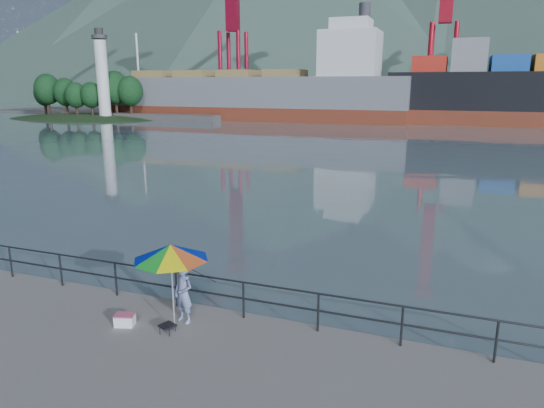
{
  "coord_description": "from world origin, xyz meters",
  "views": [
    {
      "loc": [
        7.72,
        -8.9,
        5.97
      ],
      "look_at": [
        2.2,
        6.0,
        2.0
      ],
      "focal_mm": 32.0,
      "sensor_mm": 36.0,
      "label": 1
    }
  ],
  "objects": [
    {
      "name": "fisherman",
      "position": [
        1.64,
        1.01,
        0.77
      ],
      "size": [
        0.64,
        0.51,
        1.54
      ],
      "primitive_type": "imported",
      "rotation": [
        0.0,
        0.0,
        -0.28
      ],
      "color": "#2F4A9A",
      "rests_on": "ground"
    },
    {
      "name": "fishing_rod",
      "position": [
        1.48,
        2.09,
        0.0
      ],
      "size": [
        0.2,
        1.74,
        1.23
      ],
      "primitive_type": "cylinder",
      "rotation": [
        0.96,
        0.0,
        -0.1
      ],
      "color": "black",
      "rests_on": "ground"
    },
    {
      "name": "beach_umbrella",
      "position": [
        1.65,
        0.5,
        2.05
      ],
      "size": [
        2.15,
        2.15,
        2.25
      ],
      "color": "white",
      "rests_on": "ground"
    },
    {
      "name": "folding_stool",
      "position": [
        1.56,
        0.32,
        0.12
      ],
      "size": [
        0.44,
        0.44,
        0.22
      ],
      "color": "black",
      "rests_on": "ground"
    },
    {
      "name": "lighthouse_islet",
      "position": [
        -54.97,
        61.99,
        0.26
      ],
      "size": [
        48.0,
        26.4,
        19.2
      ],
      "color": "#263F1E",
      "rests_on": "ground"
    },
    {
      "name": "harbor_water",
      "position": [
        0.0,
        130.0,
        0.0
      ],
      "size": [
        500.0,
        280.0,
        0.0
      ],
      "primitive_type": "cube",
      "color": "slate",
      "rests_on": "ground"
    },
    {
      "name": "far_dock",
      "position": [
        10.0,
        93.0,
        0.0
      ],
      "size": [
        200.0,
        40.0,
        0.4
      ],
      "primitive_type": "cube",
      "color": "#514F4C",
      "rests_on": "ground"
    },
    {
      "name": "cooler_bag",
      "position": [
        0.34,
        0.28,
        0.14
      ],
      "size": [
        0.54,
        0.44,
        0.27
      ],
      "primitive_type": "cube",
      "rotation": [
        0.0,
        0.0,
        0.3
      ],
      "color": "white",
      "rests_on": "ground"
    },
    {
      "name": "guardrail",
      "position": [
        0.0,
        1.7,
        0.52
      ],
      "size": [
        22.0,
        0.06,
        1.03
      ],
      "color": "#2D3033",
      "rests_on": "ground"
    },
    {
      "name": "bulk_carrier",
      "position": [
        -23.96,
        71.07,
        4.08
      ],
      "size": [
        54.37,
        9.41,
        14.5
      ],
      "color": "maroon",
      "rests_on": "ground"
    }
  ]
}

